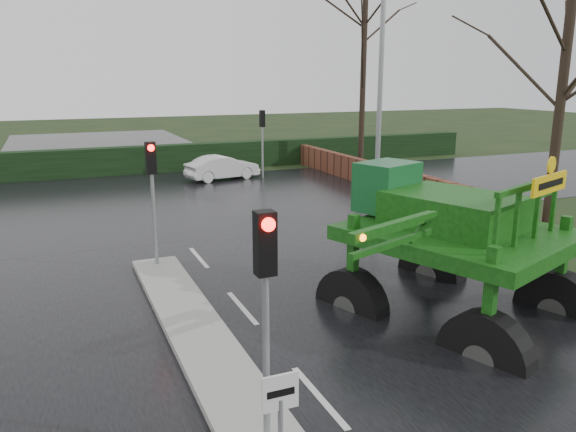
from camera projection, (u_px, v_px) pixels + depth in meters
name	position (u px, v px, depth m)	size (l,w,h in m)	color
ground	(319.00, 398.00, 9.30)	(140.00, 140.00, 0.00)	black
road_main	(184.00, 241.00, 18.24)	(14.00, 80.00, 0.02)	black
road_cross	(152.00, 203.00, 23.60)	(80.00, 12.00, 0.02)	black
median_island	(197.00, 333.00, 11.47)	(1.20, 10.00, 0.16)	gray
hedge_row	(125.00, 161.00, 30.56)	(44.00, 0.90, 1.50)	black
brick_wall	(368.00, 173.00, 27.44)	(0.40, 20.00, 1.20)	#592D1E
keep_left_sign	(280.00, 406.00, 7.22)	(0.50, 0.07, 1.35)	gray
traffic_signal_near	(266.00, 281.00, 7.29)	(0.26, 0.33, 3.52)	gray
traffic_signal_mid	(152.00, 177.00, 14.88)	(0.26, 0.33, 3.52)	gray
traffic_signal_far	(262.00, 129.00, 29.02)	(0.26, 0.33, 3.52)	gray
street_light_right	(375.00, 55.00, 21.70)	(3.85, 0.30, 10.00)	gray
tree_right_near	(563.00, 76.00, 17.78)	(5.60, 5.60, 9.64)	black
tree_right_far	(364.00, 53.00, 31.44)	(7.00, 7.00, 12.05)	black
crop_sprayer	(484.00, 245.00, 10.26)	(7.81, 6.14, 4.62)	black
white_sedan	(223.00, 180.00, 29.12)	(1.32, 3.79, 1.25)	white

